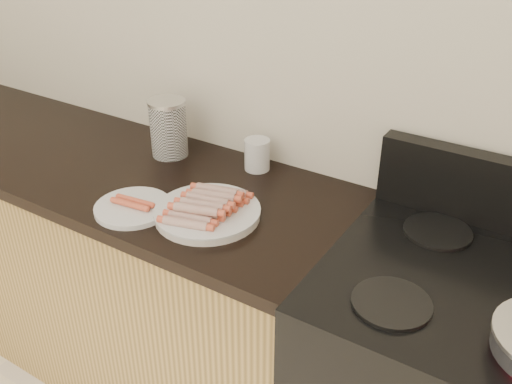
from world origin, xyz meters
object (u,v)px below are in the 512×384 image
Objects in this scene: side_plate at (133,208)px; mug at (257,155)px; main_plate at (207,214)px; canister at (168,128)px.

mug is (0.16, 0.41, 0.04)m from side_plate.
mug reaches higher than side_plate.
mug is at bearing 68.22° from side_plate.
mug reaches higher than main_plate.
mug is (-0.04, 0.32, 0.04)m from main_plate.
side_plate is at bearing -157.13° from main_plate.
main_plate is at bearing 22.87° from side_plate.
main_plate reaches higher than side_plate.
canister reaches higher than main_plate.
canister reaches higher than mug.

